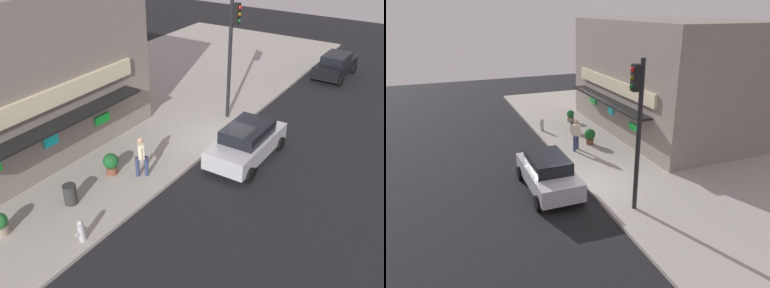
# 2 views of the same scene
# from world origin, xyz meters

# --- Properties ---
(ground_plane) EXTENTS (57.27, 57.27, 0.00)m
(ground_plane) POSITION_xyz_m (0.00, 0.00, 0.00)
(ground_plane) COLOR black
(sidewalk) EXTENTS (38.18, 13.29, 0.14)m
(sidewalk) POSITION_xyz_m (0.00, 6.65, 0.07)
(sidewalk) COLOR #A39E93
(sidewalk) RESTS_ON ground_plane
(traffic_light) EXTENTS (0.32, 0.58, 5.93)m
(traffic_light) POSITION_xyz_m (2.62, 0.97, 3.91)
(traffic_light) COLOR black
(traffic_light) RESTS_ON sidewalk
(fire_hydrant) EXTENTS (0.47, 0.23, 0.80)m
(fire_hydrant) POSITION_xyz_m (-8.19, 0.43, 0.53)
(fire_hydrant) COLOR #B2B2B7
(fire_hydrant) RESTS_ON sidewalk
(trash_can) EXTENTS (0.49, 0.49, 0.78)m
(trash_can) POSITION_xyz_m (-7.00, 2.23, 0.53)
(trash_can) COLOR #2D2D2D
(trash_can) RESTS_ON sidewalk
(pedestrian) EXTENTS (0.50, 0.50, 1.74)m
(pedestrian) POSITION_xyz_m (-4.14, 1.21, 1.11)
(pedestrian) COLOR navy
(pedestrian) RESTS_ON sidewalk
(potted_plant_by_doorway) EXTENTS (0.64, 0.64, 0.93)m
(potted_plant_by_doorway) POSITION_xyz_m (-4.73, 2.33, 0.67)
(potted_plant_by_doorway) COLOR brown
(potted_plant_by_doorway) RESTS_ON sidewalk
(potted_plant_by_window) EXTENTS (0.53, 0.53, 0.80)m
(potted_plant_by_window) POSITION_xyz_m (-9.44, 2.90, 0.55)
(potted_plant_by_window) COLOR gray
(potted_plant_by_window) RESTS_ON sidewalk
(parked_car_black) EXTENTS (4.00, 1.98, 1.50)m
(parked_car_black) POSITION_xyz_m (11.87, -1.66, 0.79)
(parked_car_black) COLOR black
(parked_car_black) RESTS_ON ground_plane
(parked_car_silver) EXTENTS (4.39, 2.11, 1.62)m
(parked_car_silver) POSITION_xyz_m (-0.44, -1.58, 0.83)
(parked_car_silver) COLOR #B7B7BC
(parked_car_silver) RESTS_ON ground_plane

